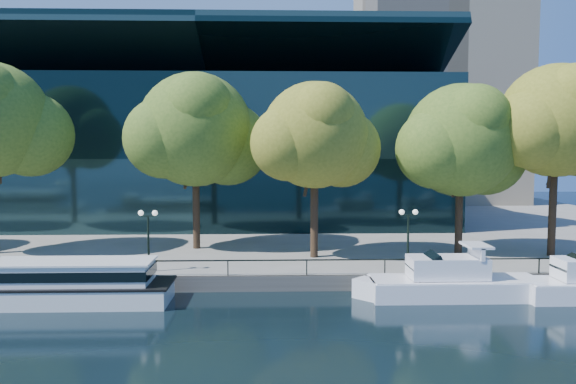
{
  "coord_description": "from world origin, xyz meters",
  "views": [
    {
      "loc": [
        2.71,
        -31.83,
        9.14
      ],
      "look_at": [
        3.96,
        8.0,
        5.91
      ],
      "focal_mm": 35.0,
      "sensor_mm": 36.0,
      "label": 1
    }
  ],
  "objects_px": {
    "tour_boat": "(37,282)",
    "tree_4": "(463,143)",
    "cruiser_near": "(448,281)",
    "tree_5": "(559,123)",
    "lamp_2": "(408,225)",
    "tree_3": "(317,138)",
    "tree_2": "(197,132)",
    "lamp_1": "(148,226)"
  },
  "relations": [
    {
      "from": "tour_boat",
      "to": "tree_4",
      "type": "bearing_deg",
      "value": 18.58
    },
    {
      "from": "cruiser_near",
      "to": "tree_5",
      "type": "relative_size",
      "value": 0.8
    },
    {
      "from": "tree_4",
      "to": "lamp_2",
      "type": "bearing_deg",
      "value": -134.42
    },
    {
      "from": "tour_boat",
      "to": "lamp_2",
      "type": "xyz_separation_m",
      "value": [
        22.63,
        3.87,
        2.68
      ]
    },
    {
      "from": "tour_boat",
      "to": "tree_3",
      "type": "relative_size",
      "value": 1.25
    },
    {
      "from": "cruiser_near",
      "to": "tree_4",
      "type": "xyz_separation_m",
      "value": [
        3.84,
        8.96,
        8.41
      ]
    },
    {
      "from": "tree_2",
      "to": "tour_boat",
      "type": "bearing_deg",
      "value": -122.69
    },
    {
      "from": "tree_2",
      "to": "tree_5",
      "type": "height_order",
      "value": "tree_5"
    },
    {
      "from": "cruiser_near",
      "to": "lamp_1",
      "type": "distance_m",
      "value": 19.17
    },
    {
      "from": "tree_2",
      "to": "tree_3",
      "type": "relative_size",
      "value": 1.09
    },
    {
      "from": "tour_boat",
      "to": "tree_3",
      "type": "bearing_deg",
      "value": 26.15
    },
    {
      "from": "tree_5",
      "to": "lamp_1",
      "type": "distance_m",
      "value": 30.24
    },
    {
      "from": "tree_4",
      "to": "lamp_2",
      "type": "relative_size",
      "value": 3.19
    },
    {
      "from": "tree_4",
      "to": "lamp_1",
      "type": "xyz_separation_m",
      "value": [
        -22.48,
        -5.58,
        -5.45
      ]
    },
    {
      "from": "tour_boat",
      "to": "lamp_1",
      "type": "height_order",
      "value": "lamp_1"
    },
    {
      "from": "cruiser_near",
      "to": "lamp_1",
      "type": "bearing_deg",
      "value": 169.71
    },
    {
      "from": "tree_2",
      "to": "cruiser_near",
      "type": "bearing_deg",
      "value": -35.42
    },
    {
      "from": "cruiser_near",
      "to": "tree_3",
      "type": "xyz_separation_m",
      "value": [
        -7.32,
        7.83,
        8.77
      ]
    },
    {
      "from": "tour_boat",
      "to": "tree_5",
      "type": "relative_size",
      "value": 1.14
    },
    {
      "from": "tree_3",
      "to": "lamp_1",
      "type": "height_order",
      "value": "tree_3"
    },
    {
      "from": "tour_boat",
      "to": "tree_4",
      "type": "xyz_separation_m",
      "value": [
        28.09,
        9.44,
        8.13
      ]
    },
    {
      "from": "cruiser_near",
      "to": "lamp_1",
      "type": "xyz_separation_m",
      "value": [
        -18.64,
        3.38,
        2.96
      ]
    },
    {
      "from": "lamp_1",
      "to": "lamp_2",
      "type": "xyz_separation_m",
      "value": [
        17.01,
        0.0,
        0.0
      ]
    },
    {
      "from": "tree_2",
      "to": "tree_5",
      "type": "distance_m",
      "value": 27.2
    },
    {
      "from": "cruiser_near",
      "to": "lamp_1",
      "type": "relative_size",
      "value": 2.82
    },
    {
      "from": "cruiser_near",
      "to": "tree_3",
      "type": "relative_size",
      "value": 0.88
    },
    {
      "from": "tree_2",
      "to": "lamp_2",
      "type": "xyz_separation_m",
      "value": [
        14.82,
        -8.31,
        -6.3
      ]
    },
    {
      "from": "tour_boat",
      "to": "lamp_1",
      "type": "relative_size",
      "value": 4.0
    },
    {
      "from": "lamp_1",
      "to": "tree_5",
      "type": "bearing_deg",
      "value": 8.67
    },
    {
      "from": "tree_2",
      "to": "tree_4",
      "type": "distance_m",
      "value": 20.48
    },
    {
      "from": "tour_boat",
      "to": "tree_5",
      "type": "bearing_deg",
      "value": 13.45
    },
    {
      "from": "tree_3",
      "to": "tree_5",
      "type": "xyz_separation_m",
      "value": [
        17.79,
        -0.01,
        1.07
      ]
    },
    {
      "from": "tree_5",
      "to": "lamp_1",
      "type": "height_order",
      "value": "tree_5"
    },
    {
      "from": "tree_2",
      "to": "lamp_1",
      "type": "height_order",
      "value": "tree_2"
    },
    {
      "from": "tree_3",
      "to": "lamp_1",
      "type": "distance_m",
      "value": 13.48
    },
    {
      "from": "tree_4",
      "to": "lamp_1",
      "type": "relative_size",
      "value": 3.19
    },
    {
      "from": "cruiser_near",
      "to": "tree_5",
      "type": "bearing_deg",
      "value": 36.75
    },
    {
      "from": "cruiser_near",
      "to": "tour_boat",
      "type": "bearing_deg",
      "value": -178.86
    },
    {
      "from": "tour_boat",
      "to": "tree_2",
      "type": "distance_m",
      "value": 17.03
    },
    {
      "from": "cruiser_near",
      "to": "lamp_2",
      "type": "xyz_separation_m",
      "value": [
        -1.62,
        3.38,
        2.96
      ]
    },
    {
      "from": "lamp_1",
      "to": "tree_4",
      "type": "bearing_deg",
      "value": 13.93
    },
    {
      "from": "tour_boat",
      "to": "tree_5",
      "type": "height_order",
      "value": "tree_5"
    }
  ]
}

